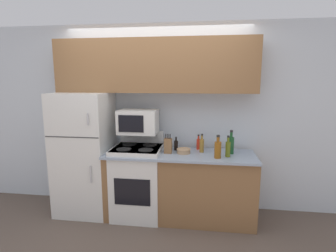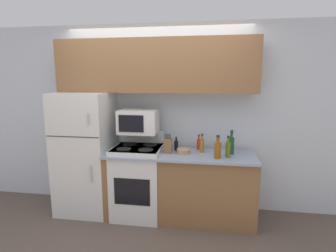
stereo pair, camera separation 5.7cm
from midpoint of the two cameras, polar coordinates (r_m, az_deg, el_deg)
ground_plane at (r=3.50m, az=-3.72°, el=-20.97°), size 12.00×12.00×0.00m
wall_back at (r=3.71m, az=-1.71°, el=1.84°), size 8.00×0.05×2.55m
lower_cabinets at (r=3.51m, az=3.04°, el=-12.79°), size 1.89×0.62×0.88m
refrigerator at (r=3.76m, az=-17.11°, el=-5.60°), size 0.71×0.67×1.64m
upper_cabinets at (r=3.48m, az=-2.36°, el=12.90°), size 2.60×0.34×0.68m
stove at (r=3.58m, az=-6.04°, el=-11.64°), size 0.62×0.61×1.10m
microwave at (r=3.47m, az=-5.95°, el=0.97°), size 0.50×0.36×0.31m
knife_block at (r=3.34m, az=0.51°, el=-4.27°), size 0.10×0.09×0.25m
bowl at (r=3.34m, az=3.93°, el=-5.41°), size 0.18×0.18×0.06m
bottle_whiskey at (r=3.17m, az=11.26°, el=-5.00°), size 0.08×0.08×0.28m
bottle_soy_sauce at (r=3.47m, az=2.27°, el=-4.15°), size 0.05×0.05×0.18m
bottle_olive_oil at (r=3.25m, az=13.41°, el=-4.83°), size 0.06×0.06×0.26m
bottle_wine_green at (r=3.39m, az=14.06°, el=-3.98°), size 0.08×0.08×0.30m
bottle_vinegar at (r=3.39m, az=7.87°, el=-4.16°), size 0.06×0.06×0.24m
bottle_hot_sauce at (r=3.53m, az=7.16°, el=-3.85°), size 0.05×0.05×0.20m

